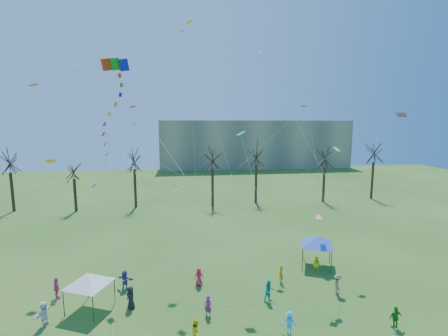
{
  "coord_description": "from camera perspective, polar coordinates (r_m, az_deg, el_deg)",
  "views": [
    {
      "loc": [
        -1.66,
        -17.2,
        14.24
      ],
      "look_at": [
        1.4,
        5.0,
        11.0
      ],
      "focal_mm": 25.0,
      "sensor_mm": 36.0,
      "label": 1
    }
  ],
  "objects": [
    {
      "name": "festival_crowd",
      "position": [
        26.11,
        -5.27,
        -22.65
      ],
      "size": [
        25.99,
        10.37,
        1.81
      ],
      "color": "red",
      "rests_on": "ground"
    },
    {
      "name": "distant_building",
      "position": [
        102.21,
        5.57,
        4.41
      ],
      "size": [
        60.0,
        14.0,
        15.0
      ],
      "primitive_type": "cube",
      "color": "gray",
      "rests_on": "ground"
    },
    {
      "name": "canopy_tent_white",
      "position": [
        27.14,
        -23.47,
        -18.11
      ],
      "size": [
        3.61,
        3.61,
        2.96
      ],
      "color": "#3F3F44",
      "rests_on": "ground"
    },
    {
      "name": "small_kites_aloft",
      "position": [
        28.43,
        -2.7,
        7.43
      ],
      "size": [
        29.13,
        18.0,
        33.44
      ],
      "color": "#FCA40D",
      "rests_on": "ground"
    },
    {
      "name": "bare_tree_row",
      "position": [
        53.84,
        -0.73,
        0.86
      ],
      "size": [
        68.64,
        7.27,
        10.97
      ],
      "color": "black",
      "rests_on": "ground"
    },
    {
      "name": "canopy_tent_blue",
      "position": [
        33.24,
        16.66,
        -12.64
      ],
      "size": [
        3.76,
        3.76,
        3.07
      ],
      "color": "#3F3F44",
      "rests_on": "ground"
    },
    {
      "name": "big_box_kite",
      "position": [
        22.75,
        -19.62,
        6.23
      ],
      "size": [
        6.55,
        5.34,
        21.15
      ],
      "color": "red",
      "rests_on": "ground"
    }
  ]
}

